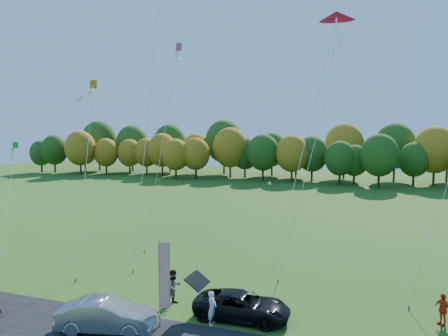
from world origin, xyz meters
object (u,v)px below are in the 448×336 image
(black_suv, at_px, (242,306))
(feather_flag, at_px, (163,274))
(person_east, at_px, (442,309))
(silver_sedan, at_px, (107,315))

(black_suv, distance_m, feather_flag, 4.37)
(person_east, bearing_deg, black_suv, -113.22)
(feather_flag, bearing_deg, silver_sedan, -152.00)
(silver_sedan, relative_size, feather_flag, 1.07)
(silver_sedan, bearing_deg, black_suv, -73.31)
(silver_sedan, xyz_separation_m, feather_flag, (2.36, 1.25, 1.87))
(silver_sedan, relative_size, person_east, 2.94)
(black_suv, xyz_separation_m, feather_flag, (-3.24, -2.17, 1.96))
(person_east, bearing_deg, feather_flag, -108.07)
(person_east, relative_size, feather_flag, 0.37)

